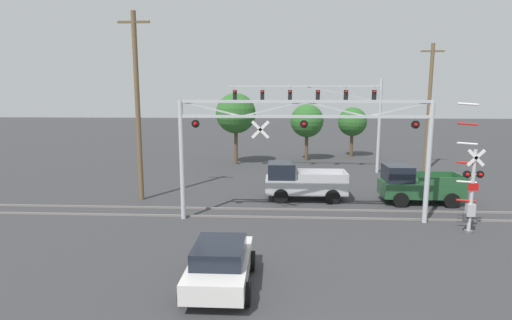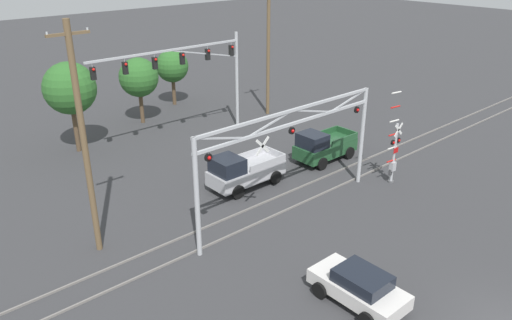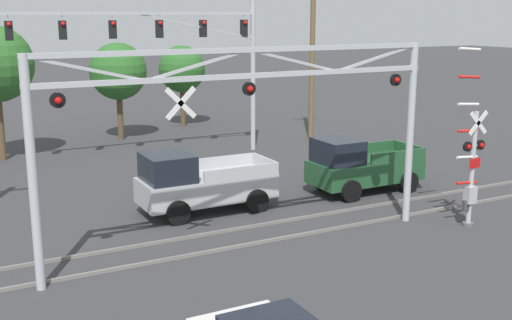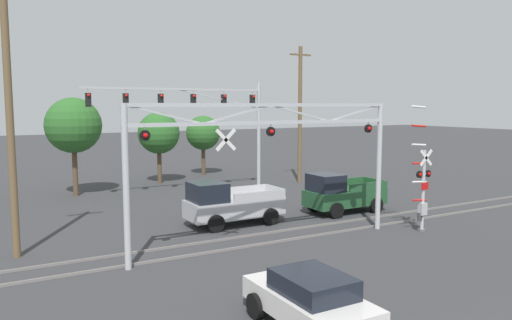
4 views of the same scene
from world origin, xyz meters
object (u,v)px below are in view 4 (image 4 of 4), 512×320
(pickup_truck_following, at_px, (341,194))
(utility_pole_right, at_px, (300,113))
(sedan_waiting, at_px, (310,299))
(utility_pole_left, at_px, (9,113))
(background_tree_far_left_verge, at_px, (73,126))
(background_tree_beyond_span, at_px, (159,133))
(background_tree_far_right_verge, at_px, (203,133))
(pickup_truck_lead, at_px, (229,204))
(crossing_signal_mast, at_px, (422,189))
(crossing_gantry, at_px, (270,147))
(traffic_signal_span, at_px, (212,112))

(pickup_truck_following, height_order, utility_pole_right, utility_pole_right)
(sedan_waiting, relative_size, utility_pole_left, 0.37)
(utility_pole_left, bearing_deg, pickup_truck_following, 0.19)
(utility_pole_left, height_order, utility_pole_right, utility_pole_left)
(utility_pole_right, distance_m, background_tree_far_left_verge, 15.87)
(background_tree_beyond_span, height_order, background_tree_far_right_verge, background_tree_beyond_span)
(utility_pole_left, relative_size, background_tree_beyond_span, 2.03)
(utility_pole_right, bearing_deg, pickup_truck_lead, -138.48)
(crossing_signal_mast, xyz_separation_m, background_tree_far_left_verge, (-12.21, 17.42, 2.52))
(crossing_gantry, xyz_separation_m, utility_pole_right, (10.76, 13.48, 1.06))
(background_tree_far_left_verge, height_order, background_tree_far_right_verge, background_tree_far_left_verge)
(pickup_truck_lead, bearing_deg, background_tree_beyond_span, 84.56)
(traffic_signal_span, bearing_deg, utility_pole_left, -143.88)
(traffic_signal_span, xyz_separation_m, background_tree_far_left_verge, (-8.08, 3.43, -0.83))
(utility_pole_right, relative_size, background_tree_far_left_verge, 1.60)
(crossing_gantry, distance_m, pickup_truck_lead, 5.14)
(pickup_truck_following, xyz_separation_m, background_tree_far_left_verge, (-11.56, 12.44, 3.47))
(utility_pole_right, height_order, background_tree_far_right_verge, utility_pole_right)
(sedan_waiting, distance_m, utility_pole_left, 13.13)
(background_tree_far_right_verge, bearing_deg, crossing_gantry, -106.48)
(pickup_truck_following, xyz_separation_m, utility_pole_left, (-15.91, -0.05, 4.47))
(crossing_signal_mast, relative_size, background_tree_far_right_verge, 1.18)
(pickup_truck_following, bearing_deg, traffic_signal_span, 111.11)
(crossing_gantry, xyz_separation_m, background_tree_far_left_verge, (-4.88, 16.04, 0.38))
(crossing_signal_mast, distance_m, utility_pole_left, 17.62)
(crossing_gantry, height_order, background_tree_beyond_span, crossing_gantry)
(traffic_signal_span, height_order, background_tree_far_left_verge, traffic_signal_span)
(utility_pole_right, xyz_separation_m, background_tree_far_left_verge, (-15.64, 2.57, -0.68))
(utility_pole_left, bearing_deg, traffic_signal_span, 36.12)
(traffic_signal_span, height_order, pickup_truck_lead, traffic_signal_span)
(crossing_signal_mast, bearing_deg, background_tree_far_right_verge, 92.86)
(crossing_signal_mast, distance_m, traffic_signal_span, 14.97)
(pickup_truck_following, distance_m, sedan_waiting, 14.41)
(pickup_truck_lead, bearing_deg, sedan_waiting, -106.15)
(crossing_gantry, bearing_deg, crossing_signal_mast, -10.64)
(sedan_waiting, bearing_deg, utility_pole_right, 56.05)
(background_tree_beyond_span, bearing_deg, crossing_gantry, -94.78)
(background_tree_far_right_verge, bearing_deg, pickup_truck_lead, -109.66)
(crossing_signal_mast, height_order, utility_pole_left, utility_pole_left)
(crossing_gantry, relative_size, pickup_truck_following, 2.73)
(sedan_waiting, relative_size, background_tree_beyond_span, 0.75)
(crossing_signal_mast, height_order, background_tree_far_right_verge, crossing_signal_mast)
(pickup_truck_lead, height_order, background_tree_beyond_span, background_tree_beyond_span)
(sedan_waiting, bearing_deg, crossing_gantry, 66.55)
(crossing_gantry, distance_m, background_tree_far_right_verge, 21.90)
(pickup_truck_following, distance_m, background_tree_far_right_verge, 17.57)
(pickup_truck_lead, relative_size, background_tree_far_left_verge, 0.75)
(background_tree_far_right_verge, bearing_deg, utility_pole_left, -131.51)
(background_tree_far_left_verge, bearing_deg, sedan_waiting, -85.45)
(pickup_truck_lead, relative_size, sedan_waiting, 1.19)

